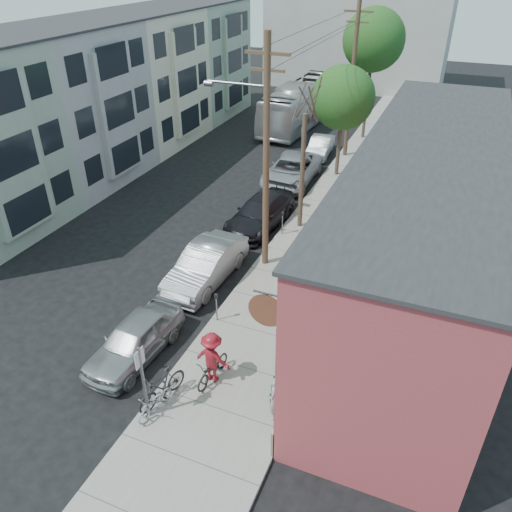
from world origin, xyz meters
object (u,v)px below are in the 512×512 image
at_px(parking_meter_near, 216,303).
at_px(tree_bare, 302,173).
at_px(sign_post, 143,376).
at_px(patio_chair_b, 278,391).
at_px(car_0, 134,340).
at_px(car_4, 320,146).
at_px(cyclist, 212,357).
at_px(patron_grey, 274,398).
at_px(patron_green, 303,326).
at_px(car_1, 206,265).
at_px(tree_leafy_mid, 343,98).
at_px(utility_pole_near, 265,155).
at_px(patio_chair_a, 280,389).
at_px(bus, 302,104).
at_px(parked_bike_a, 162,387).
at_px(car_2, 261,213).
at_px(tree_leafy_far, 374,40).
at_px(parked_bike_b, 155,403).
at_px(car_3, 291,171).
at_px(parking_meter_far, 282,219).

bearing_deg(parking_meter_near, tree_bare, 86.40).
bearing_deg(sign_post, patio_chair_b, 30.54).
bearing_deg(car_0, car_4, 92.29).
bearing_deg(cyclist, car_0, 1.88).
height_order(sign_post, parking_meter_near, sign_post).
bearing_deg(patron_grey, tree_bare, -168.15).
xyz_separation_m(tree_bare, cyclist, (0.74, -11.64, -2.00)).
bearing_deg(patron_green, car_1, -134.65).
bearing_deg(cyclist, tree_bare, -82.74).
bearing_deg(tree_leafy_mid, patio_chair_b, -80.88).
xyz_separation_m(utility_pole_near, patron_green, (3.38, -4.59, -4.49)).
bearing_deg(car_0, patio_chair_a, 2.41).
bearing_deg(utility_pole_near, sign_post, -90.24).
bearing_deg(car_0, patio_chair_b, 1.55).
bearing_deg(bus, parking_meter_near, -76.41).
xyz_separation_m(parking_meter_near, parked_bike_a, (0.21, -4.36, -0.24)).
relative_size(patron_grey, car_2, 0.31).
relative_size(car_2, bus, 0.43).
bearing_deg(tree_leafy_far, parked_bike_b, -90.58).
bearing_deg(car_1, car_4, 91.71).
bearing_deg(cyclist, patio_chair_a, -176.09).
distance_m(parked_bike_a, bus, 30.96).
relative_size(tree_bare, car_4, 1.49).
bearing_deg(car_2, utility_pole_near, -59.88).
relative_size(car_2, car_3, 0.91).
bearing_deg(patio_chair_a, cyclist, 160.23).
height_order(parking_meter_near, patron_grey, patron_grey).
bearing_deg(parking_meter_far, tree_bare, 65.70).
distance_m(patio_chair_a, car_1, 7.62).
xyz_separation_m(tree_leafy_mid, patio_chair_b, (3.11, -19.34, -4.43)).
bearing_deg(tree_bare, patio_chair_b, -75.14).
bearing_deg(tree_bare, parking_meter_near, -93.60).
distance_m(car_0, car_4, 22.46).
relative_size(tree_leafy_mid, car_1, 1.33).
height_order(utility_pole_near, car_2, utility_pole_near).
bearing_deg(sign_post, tree_leafy_far, 89.13).
xyz_separation_m(patio_chair_b, car_2, (-5.11, 11.13, 0.18)).
height_order(patio_chair_a, car_3, car_3).
bearing_deg(patio_chair_b, tree_leafy_far, 78.50).
bearing_deg(parked_bike_a, car_3, 111.70).
distance_m(utility_pole_near, car_2, 6.03).
bearing_deg(car_3, bus, 103.76).
height_order(tree_bare, patron_green, tree_bare).
xyz_separation_m(utility_pole_near, car_4, (-1.64, 15.00, -4.75)).
height_order(sign_post, patron_green, sign_post).
height_order(tree_leafy_mid, car_2, tree_leafy_mid).
bearing_deg(car_4, patron_green, -80.05).
bearing_deg(patio_chair_b, car_2, 96.66).
distance_m(parking_meter_near, car_1, 3.01).
xyz_separation_m(parking_meter_far, parked_bike_b, (0.26, -12.39, -0.43)).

